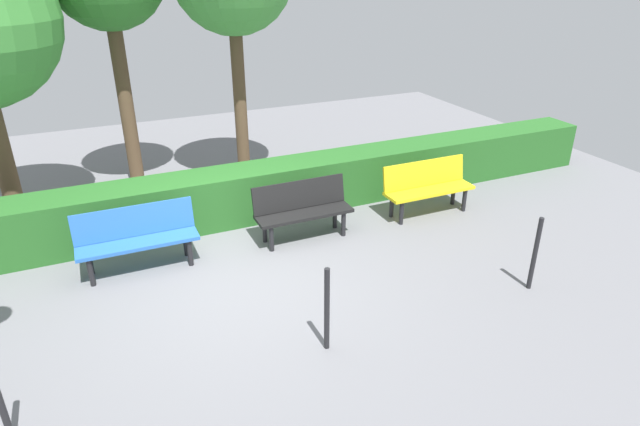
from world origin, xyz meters
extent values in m
plane|color=slate|center=(0.00, 0.00, 0.00)|extent=(16.59, 16.59, 0.00)
cube|color=yellow|center=(-3.39, -0.65, 0.41)|extent=(1.52, 0.42, 0.05)
cube|color=yellow|center=(-3.39, -0.84, 0.65)|extent=(1.52, 0.11, 0.42)
cylinder|color=black|center=(-4.00, -0.50, 0.20)|extent=(0.07, 0.07, 0.39)
cylinder|color=black|center=(-4.00, -0.80, 0.20)|extent=(0.07, 0.07, 0.39)
cylinder|color=black|center=(-2.78, -0.50, 0.20)|extent=(0.07, 0.07, 0.39)
cylinder|color=black|center=(-2.78, -0.80, 0.20)|extent=(0.07, 0.07, 0.39)
cube|color=black|center=(-1.19, -0.68, 0.41)|extent=(1.45, 0.42, 0.05)
cube|color=black|center=(-1.19, -0.87, 0.65)|extent=(1.45, 0.12, 0.42)
cylinder|color=black|center=(-1.77, -0.53, 0.20)|extent=(0.07, 0.07, 0.39)
cylinder|color=black|center=(-1.77, -0.83, 0.20)|extent=(0.07, 0.07, 0.39)
cylinder|color=black|center=(-0.61, -0.53, 0.20)|extent=(0.07, 0.07, 0.39)
cylinder|color=black|center=(-0.61, -0.83, 0.20)|extent=(0.07, 0.07, 0.39)
cube|color=blue|center=(1.17, -0.76, 0.41)|extent=(1.57, 0.43, 0.05)
cube|color=blue|center=(1.17, -0.95, 0.65)|extent=(1.57, 0.11, 0.42)
cylinder|color=black|center=(0.54, -0.61, 0.20)|extent=(0.07, 0.07, 0.39)
cylinder|color=black|center=(0.54, -0.91, 0.20)|extent=(0.07, 0.07, 0.39)
cylinder|color=black|center=(1.81, -0.61, 0.20)|extent=(0.07, 0.07, 0.39)
cylinder|color=black|center=(1.81, -0.91, 0.20)|extent=(0.07, 0.07, 0.39)
cube|color=#266023|center=(-1.06, -1.76, 0.42)|extent=(12.59, 0.73, 0.83)
cylinder|color=brown|center=(-1.05, -3.29, 1.52)|extent=(0.23, 0.23, 3.04)
cylinder|color=brown|center=(0.83, -3.81, 1.56)|extent=(0.25, 0.25, 3.12)
cylinder|color=brown|center=(2.77, -3.10, 1.17)|extent=(0.29, 0.29, 2.34)
cylinder|color=black|center=(-3.30, 1.74, 0.50)|extent=(0.06, 0.06, 1.00)
cylinder|color=black|center=(-0.43, 1.74, 0.50)|extent=(0.06, 0.06, 1.00)
camera|label=1|loc=(1.55, 5.97, 3.84)|focal=30.23mm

